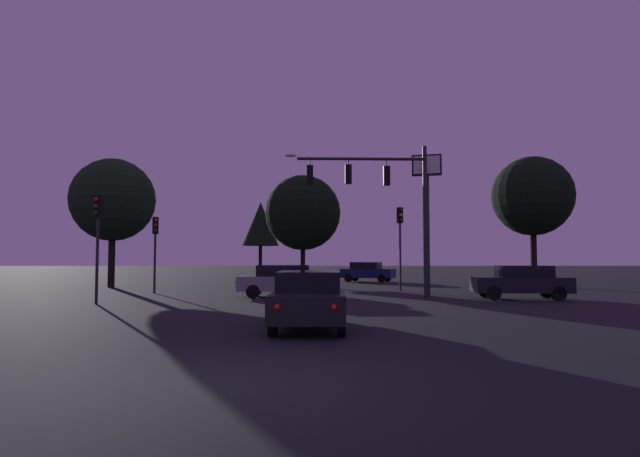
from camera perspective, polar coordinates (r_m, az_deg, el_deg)
The scene contains 14 objects.
ground_plane at distance 32.43m, azimuth -3.43°, elevation -6.50°, with size 168.00×168.00×0.00m, color black.
traffic_signal_mast_arm at distance 24.31m, azimuth 6.64°, elevation 4.09°, with size 6.61×0.44×7.06m.
traffic_light_corner_left at distance 28.81m, azimuth -17.57°, elevation -1.09°, with size 0.37×0.39×4.02m.
traffic_light_corner_right at distance 29.80m, azimuth 8.76°, elevation -0.37°, with size 0.35×0.38×4.72m.
traffic_light_median at distance 23.06m, azimuth -23.14°, elevation 0.16°, with size 0.35×0.38×4.41m.
car_nearside_lane at distance 13.86m, azimuth -1.16°, elevation -7.68°, with size 1.98×4.20×1.52m.
car_crossing_left at distance 24.87m, azimuth -3.82°, elevation -5.67°, with size 4.65×1.99×1.52m.
car_crossing_right at distance 25.21m, azimuth 21.15°, elevation -5.44°, with size 4.37×2.17×1.52m.
car_far_lane at distance 40.41m, azimuth 5.21°, elevation -4.71°, with size 4.36×3.21×1.52m.
store_sign_illuminated at distance 25.40m, azimuth 11.63°, elevation 3.90°, with size 1.42×0.60×6.79m.
tree_behind_sign at distance 35.59m, azimuth -21.71°, elevation 2.91°, with size 5.24×5.24×8.15m.
tree_left_far at distance 41.62m, azimuth -6.52°, elevation 0.48°, with size 2.91×2.91×6.28m.
tree_center_horizon at distance 34.97m, azimuth -1.88°, elevation 1.73°, with size 5.04×5.04×7.40m.
tree_right_cluster at distance 36.84m, azimuth 22.21°, elevation 3.27°, with size 5.18×5.18×8.48m.
Camera 1 is at (1.58, -7.84, 1.88)m, focal length 29.27 mm.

